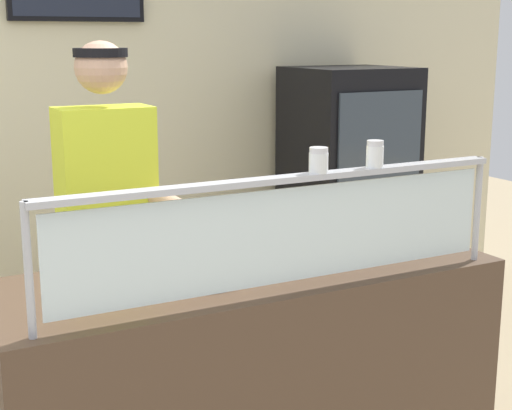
% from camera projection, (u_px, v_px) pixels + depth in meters
% --- Properties ---
extents(shop_rear_unit, '(6.24, 0.13, 2.70)m').
position_uv_depth(shop_rear_unit, '(89.00, 110.00, 4.37)').
color(shop_rear_unit, beige).
rests_on(shop_rear_unit, ground).
extents(serving_counter, '(1.84, 0.67, 0.95)m').
position_uv_depth(serving_counter, '(248.00, 392.00, 2.84)').
color(serving_counter, '#4C3828').
rests_on(serving_counter, ground).
extents(sneeze_guard, '(1.66, 0.06, 0.39)m').
position_uv_depth(sneeze_guard, '(287.00, 218.00, 2.44)').
color(sneeze_guard, '#B2B5BC').
rests_on(sneeze_guard, serving_counter).
extents(pizza_tray, '(0.45, 0.45, 0.04)m').
position_uv_depth(pizza_tray, '(194.00, 270.00, 2.68)').
color(pizza_tray, '#9EA0A8').
rests_on(pizza_tray, serving_counter).
extents(pizza_server, '(0.12, 0.29, 0.01)m').
position_uv_depth(pizza_server, '(194.00, 266.00, 2.66)').
color(pizza_server, '#ADAFB7').
rests_on(pizza_server, pizza_tray).
extents(parmesan_shaker, '(0.06, 0.06, 0.08)m').
position_uv_depth(parmesan_shaker, '(319.00, 162.00, 2.46)').
color(parmesan_shaker, white).
rests_on(parmesan_shaker, sneeze_guard).
extents(pepper_flake_shaker, '(0.06, 0.06, 0.09)m').
position_uv_depth(pepper_flake_shaker, '(375.00, 156.00, 2.56)').
color(pepper_flake_shaker, white).
rests_on(pepper_flake_shaker, sneeze_guard).
extents(worker_figure, '(0.41, 0.50, 1.76)m').
position_uv_depth(worker_figure, '(109.00, 227.00, 3.13)').
color(worker_figure, '#23232D').
rests_on(worker_figure, ground).
extents(drink_fridge, '(0.69, 0.65, 1.59)m').
position_uv_depth(drink_fridge, '(347.00, 195.00, 4.80)').
color(drink_fridge, black).
rests_on(drink_fridge, ground).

